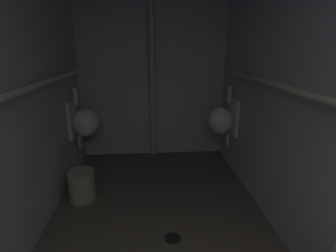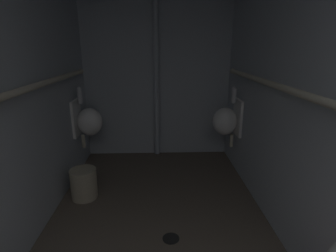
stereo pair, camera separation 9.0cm
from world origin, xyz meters
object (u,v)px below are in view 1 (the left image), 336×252
(waste_bin, at_px, (82,185))
(urinal_left_mid, at_px, (84,122))
(floor_drain, at_px, (173,238))
(standpipe_back_wall, at_px, (152,70))
(urinal_right_mid, at_px, (223,120))

(waste_bin, bearing_deg, urinal_left_mid, 97.10)
(floor_drain, distance_m, waste_bin, 1.10)
(waste_bin, bearing_deg, standpipe_back_wall, 55.31)
(urinal_left_mid, bearing_deg, waste_bin, -82.90)
(urinal_left_mid, distance_m, urinal_right_mid, 1.69)
(urinal_right_mid, bearing_deg, standpipe_back_wall, 150.86)
(standpipe_back_wall, height_order, floor_drain, standpipe_back_wall)
(standpipe_back_wall, bearing_deg, urinal_right_mid, -29.14)
(urinal_left_mid, relative_size, standpipe_back_wall, 0.32)
(urinal_left_mid, bearing_deg, urinal_right_mid, -1.39)
(urinal_left_mid, height_order, urinal_right_mid, same)
(urinal_right_mid, distance_m, floor_drain, 1.60)
(urinal_left_mid, distance_m, waste_bin, 0.82)
(standpipe_back_wall, distance_m, floor_drain, 2.13)
(standpipe_back_wall, distance_m, waste_bin, 1.70)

